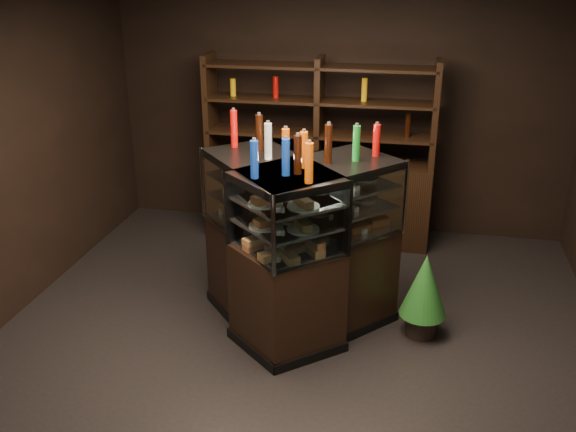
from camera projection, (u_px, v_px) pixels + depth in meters
The scene contains 7 objects.
ground at pixel (296, 338), 5.32m from camera, with size 5.00×5.00×0.00m, color black.
room_shell at pixel (298, 107), 4.59m from camera, with size 5.02×5.02×3.01m.
display_case at pixel (294, 275), 5.32m from camera, with size 1.75×1.45×1.46m.
food_display at pixel (294, 205), 5.08m from camera, with size 1.32×1.03×0.45m.
bottles_top at pixel (294, 147), 4.90m from camera, with size 1.15×0.89×0.30m.
potted_conifer at pixel (425, 284), 5.21m from camera, with size 0.39×0.39×0.83m.
back_shelving at pixel (318, 187), 6.98m from camera, with size 2.42×0.45×2.00m.
Camera 1 is at (0.84, -4.46, 2.96)m, focal length 40.00 mm.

